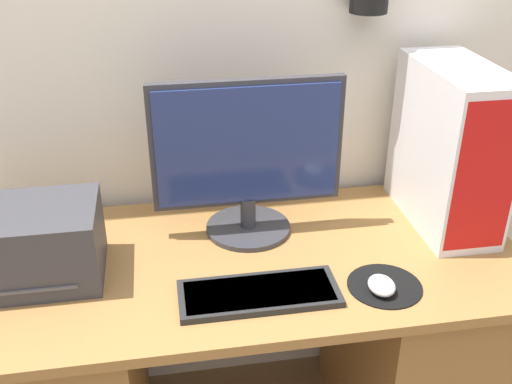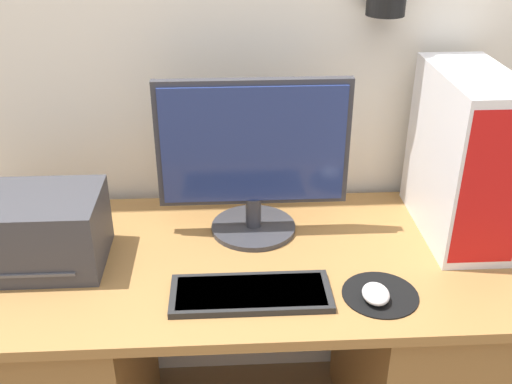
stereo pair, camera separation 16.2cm
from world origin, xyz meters
The scene contains 8 objects.
wall_back centered at (0.00, 0.78, 1.35)m, with size 6.40×0.16×2.70m.
desk centered at (0.00, 0.36, 0.41)m, with size 1.58×0.73×0.80m.
monitor centered at (0.02, 0.51, 1.05)m, with size 0.56×0.26×0.48m.
keyboard centered at (0.00, 0.18, 0.81)m, with size 0.42×0.16×0.02m.
mousepad centered at (0.34, 0.16, 0.80)m, with size 0.20×0.20×0.00m.
mouse centered at (0.32, 0.14, 0.82)m, with size 0.07×0.09×0.04m.
computer_tower centered at (0.63, 0.48, 1.04)m, with size 0.20×0.44×0.49m.
printer centered at (-0.58, 0.37, 0.90)m, with size 0.37×0.27×0.21m.
Camera 1 is at (-0.22, -1.05, 1.76)m, focal length 42.00 mm.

